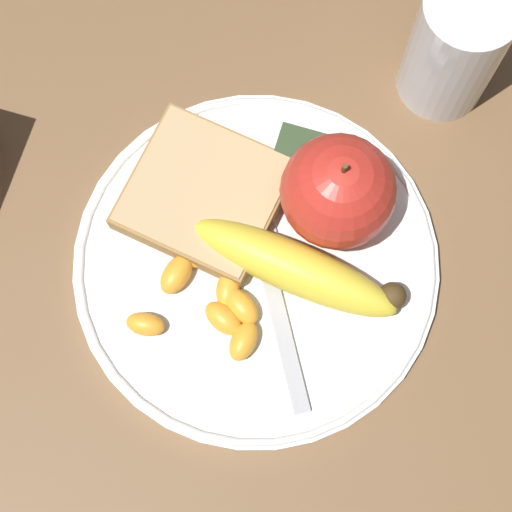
{
  "coord_description": "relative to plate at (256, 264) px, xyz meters",
  "views": [
    {
      "loc": [
        -0.05,
        0.15,
        0.62
      ],
      "look_at": [
        0.0,
        0.0,
        0.03
      ],
      "focal_mm": 60.0,
      "sensor_mm": 36.0,
      "label": 1
    }
  ],
  "objects": [
    {
      "name": "ground_plane",
      "position": [
        0.0,
        0.0,
        -0.01
      ],
      "size": [
        3.0,
        3.0,
        0.0
      ],
      "primitive_type": "plane",
      "color": "brown"
    },
    {
      "name": "plate",
      "position": [
        0.0,
        0.0,
        0.0
      ],
      "size": [
        0.27,
        0.27,
        0.01
      ],
      "color": "white",
      "rests_on": "ground_plane"
    },
    {
      "name": "juice_glass",
      "position": [
        -0.1,
        -0.19,
        0.05
      ],
      "size": [
        0.07,
        0.07,
        0.11
      ],
      "color": "silver",
      "rests_on": "ground_plane"
    },
    {
      "name": "apple",
      "position": [
        -0.04,
        -0.06,
        0.05
      ],
      "size": [
        0.08,
        0.08,
        0.09
      ],
      "color": "red",
      "rests_on": "plate"
    },
    {
      "name": "banana",
      "position": [
        -0.03,
        -0.0,
        0.02
      ],
      "size": [
        0.16,
        0.06,
        0.04
      ],
      "color": "yellow",
      "rests_on": "plate"
    },
    {
      "name": "bread_slice",
      "position": [
        0.05,
        -0.04,
        0.02
      ],
      "size": [
        0.12,
        0.12,
        0.02
      ],
      "color": "olive",
      "rests_on": "plate"
    },
    {
      "name": "fork",
      "position": [
        -0.01,
        -0.0,
        0.01
      ],
      "size": [
        0.11,
        0.17,
        0.0
      ],
      "rotation": [
        0.0,
        0.0,
        11.52
      ],
      "color": "#B2B2B7",
      "rests_on": "plate"
    },
    {
      "name": "jam_packet",
      "position": [
        -0.01,
        -0.09,
        0.01
      ],
      "size": [
        0.04,
        0.04,
        0.02
      ],
      "color": "white",
      "rests_on": "plate"
    },
    {
      "name": "orange_segment_0",
      "position": [
        0.05,
        0.03,
        0.01
      ],
      "size": [
        0.03,
        0.04,
        0.02
      ],
      "color": "#F9A32D",
      "rests_on": "plate"
    },
    {
      "name": "orange_segment_1",
      "position": [
        0.01,
        0.05,
        0.01
      ],
      "size": [
        0.04,
        0.03,
        0.02
      ],
      "color": "#F9A32D",
      "rests_on": "plate"
    },
    {
      "name": "orange_segment_2",
      "position": [
        0.04,
        0.01,
        0.01
      ],
      "size": [
        0.03,
        0.02,
        0.01
      ],
      "color": "#F9A32D",
      "rests_on": "plate"
    },
    {
      "name": "orange_segment_3",
      "position": [
        0.06,
        0.07,
        0.01
      ],
      "size": [
        0.03,
        0.02,
        0.02
      ],
      "color": "#F9A32D",
      "rests_on": "plate"
    },
    {
      "name": "orange_segment_4",
      "position": [
        -0.01,
        0.06,
        0.01
      ],
      "size": [
        0.02,
        0.03,
        0.02
      ],
      "color": "#F9A32D",
      "rests_on": "plate"
    },
    {
      "name": "orange_segment_5",
      "position": [
        0.01,
        0.03,
        0.01
      ],
      "size": [
        0.02,
        0.03,
        0.02
      ],
      "color": "#F9A32D",
      "rests_on": "plate"
    },
    {
      "name": "orange_segment_6",
      "position": [
        0.0,
        0.04,
        0.01
      ],
      "size": [
        0.04,
        0.03,
        0.02
      ],
      "color": "#F9A32D",
      "rests_on": "plate"
    }
  ]
}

